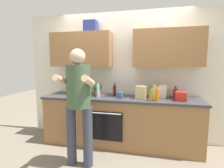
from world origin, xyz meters
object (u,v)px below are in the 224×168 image
Objects in this scene: bottle_juice at (157,95)px; bottle_soda at (90,93)px; grocery_bag_rice at (159,91)px; bottle_vinegar at (86,90)px; grocery_bag_crisps at (181,96)px; bottle_oil at (151,95)px; cup_tea at (121,95)px; bottle_wine at (115,90)px; grocery_bag_bread at (141,92)px; person_standing at (78,98)px; bottle_syrup at (77,91)px; bottle_water at (98,90)px; bottle_hotsauce at (175,93)px; potted_herb at (97,88)px.

bottle_juice is 1.21× the size of bottle_soda.
grocery_bag_rice reaches higher than bottle_soda.
grocery_bag_crisps is (1.71, -0.08, -0.02)m from bottle_vinegar.
bottle_oil is 0.50m from grocery_bag_crisps.
bottle_juice is 0.63m from cup_tea.
bottle_wine reaches higher than grocery_bag_bread.
bottle_syrup is at bearing 116.11° from person_standing.
bottle_water is (-1.05, 0.13, 0.01)m from bottle_juice.
grocery_bag_crisps is 0.82× the size of grocery_bag_rice.
cup_tea is 0.48× the size of grocery_bag_bread.
bottle_vinegar is (-1.33, 0.20, -0.01)m from bottle_juice.
bottle_water is 0.28m from bottle_vinegar.
bottle_juice is 0.31m from grocery_bag_bread.
bottle_water reaches higher than bottle_soda.
bottle_water is at bearing 173.14° from bottle_juice.
potted_herb is at bearing -176.79° from bottle_hotsauce.
grocery_bag_rice is (1.16, -0.03, -0.01)m from potted_herb.
bottle_oil is at bearing -7.28° from bottle_syrup.
cup_tea is (-0.62, 0.07, -0.05)m from bottle_juice.
bottle_juice is 0.28m from grocery_bag_rice.
bottle_syrup is at bearing -172.12° from bottle_wine.
bottle_oil is 1.07m from potted_herb.
person_standing is 15.92× the size of cup_tea.
grocery_bag_crisps is at bearing -1.87° from bottle_syrup.
potted_herb is at bearing 90.64° from person_standing.
potted_herb reaches higher than cup_tea.
bottle_oil reaches higher than cup_tea.
bottle_syrup is 0.97× the size of grocery_bag_bread.
cup_tea is at bearing 53.83° from person_standing.
bottle_water reaches higher than bottle_oil.
bottle_water is 1.44m from grocery_bag_crisps.
bottle_syrup is at bearing 172.72° from bottle_oil.
grocery_bag_bread is (-0.59, -0.23, 0.03)m from bottle_hotsauce.
grocery_bag_bread is (0.85, 0.76, -0.00)m from person_standing.
grocery_bag_crisps is (1.50, 0.72, -0.04)m from person_standing.
grocery_bag_rice reaches higher than grocery_bag_bread.
bottle_water reaches higher than bottle_syrup.
bottle_wine is 1.08× the size of bottle_soda.
potted_herb is (0.38, 0.12, 0.04)m from bottle_syrup.
bottle_hotsauce is 1.11m from bottle_wine.
person_standing reaches higher than bottle_juice.
grocery_bag_crisps is at bearing -0.34° from bottle_water.
bottle_juice is 1.12× the size of bottle_oil.
bottle_oil is 1.08m from bottle_soda.
bottle_oil reaches higher than potted_herb.
bottle_wine is 0.56m from bottle_vinegar.
person_standing is at bearing -84.49° from bottle_soda.
bottle_juice is 1.12× the size of bottle_wine.
bottle_juice is at bearing -130.36° from bottle_hotsauce.
grocery_bag_rice is (0.13, 0.28, 0.02)m from bottle_oil.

